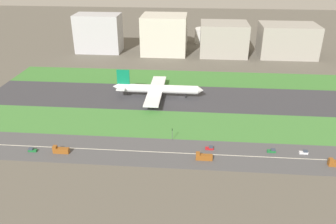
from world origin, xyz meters
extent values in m
plane|color=#5B564C|center=(0.00, 0.00, 0.00)|extent=(800.00, 800.00, 0.00)
cube|color=#38383D|center=(0.00, 0.00, 0.05)|extent=(280.00, 46.00, 0.10)
cube|color=#3D7A33|center=(0.00, 41.00, 0.05)|extent=(280.00, 36.00, 0.10)
cube|color=#427F38|center=(0.00, -41.00, 0.05)|extent=(280.00, 36.00, 0.10)
cube|color=#4C4C4F|center=(0.00, -73.00, 0.05)|extent=(280.00, 28.00, 0.10)
cube|color=silver|center=(0.00, -73.00, 0.11)|extent=(266.00, 0.50, 0.01)
cylinder|color=white|center=(-16.57, 0.00, 6.30)|extent=(56.00, 6.00, 6.00)
cone|color=white|center=(13.43, 0.00, 6.30)|extent=(4.00, 5.70, 5.70)
cone|color=white|center=(-47.07, 0.00, 7.10)|extent=(5.00, 5.40, 5.40)
cube|color=#0C724C|center=(-41.57, 0.00, 14.30)|extent=(9.00, 0.80, 11.00)
cube|color=white|center=(-42.57, 0.00, 7.30)|extent=(6.00, 16.00, 0.60)
cube|color=white|center=(-18.57, 15.00, 5.10)|extent=(10.00, 26.00, 1.00)
cylinder|color=gray|center=(-17.57, 9.00, 2.90)|extent=(5.00, 3.20, 3.20)
cube|color=white|center=(-18.57, -15.00, 5.10)|extent=(10.00, 26.00, 1.00)
cylinder|color=gray|center=(-17.57, -9.00, 2.90)|extent=(5.00, 3.20, 3.20)
cylinder|color=black|center=(3.03, 0.00, 1.70)|extent=(1.00, 1.00, 3.20)
cylinder|color=black|center=(-20.57, 3.50, 1.70)|extent=(1.00, 1.00, 3.20)
cylinder|color=black|center=(-20.57, -3.50, 1.70)|extent=(1.00, 1.00, 3.20)
cube|color=#B2191E|center=(18.18, -68.00, 0.65)|extent=(4.40, 1.80, 1.10)
cube|color=#333D4C|center=(18.98, -68.00, 1.65)|extent=(2.20, 1.66, 0.90)
cube|color=brown|center=(-59.11, -78.00, 1.50)|extent=(8.40, 2.50, 2.80)
cube|color=brown|center=(-62.31, -78.00, 3.50)|extent=(2.00, 2.30, 1.20)
cube|color=brown|center=(15.25, -78.00, 1.50)|extent=(8.40, 2.50, 2.80)
cube|color=brown|center=(12.05, -78.00, 3.50)|extent=(2.00, 2.30, 1.20)
cube|color=brown|center=(77.12, -78.00, 3.50)|extent=(2.00, 2.30, 1.20)
cube|color=silver|center=(67.02, -68.00, 0.65)|extent=(4.40, 1.80, 1.10)
cube|color=#333D4C|center=(67.82, -68.00, 1.65)|extent=(2.20, 1.66, 0.90)
cube|color=#19662D|center=(50.56, -68.00, 0.65)|extent=(4.40, 1.80, 1.10)
cube|color=#333D4C|center=(51.36, -68.00, 1.65)|extent=(2.20, 1.66, 0.90)
cube|color=#19662D|center=(-74.69, -78.00, 0.65)|extent=(4.40, 1.80, 1.10)
cube|color=#333D4C|center=(-75.49, -78.00, 1.65)|extent=(2.20, 1.66, 0.90)
cylinder|color=#4C4C51|center=(-2.29, -60.00, 3.10)|extent=(0.24, 0.24, 6.00)
cube|color=black|center=(-2.29, -60.00, 6.70)|extent=(0.36, 0.36, 1.20)
sphere|color=#19D826|center=(-2.29, -60.20, 7.00)|extent=(0.24, 0.24, 0.24)
cube|color=#B2B2B7|center=(-90.00, 114.00, 18.78)|extent=(44.83, 25.91, 37.56)
cube|color=beige|center=(-23.15, 114.00, 18.85)|extent=(43.74, 37.59, 37.69)
cube|color=#9E998E|center=(35.59, 114.00, 15.59)|extent=(45.65, 37.94, 31.18)
cube|color=#9E998E|center=(97.26, 114.00, 15.39)|extent=(54.00, 36.52, 30.78)
cylinder|color=silver|center=(-11.15, 159.00, 7.85)|extent=(19.52, 19.52, 15.70)
cylinder|color=silver|center=(19.73, 159.00, 7.82)|extent=(25.96, 25.96, 15.64)
camera|label=1|loc=(9.40, -224.29, 97.18)|focal=36.51mm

